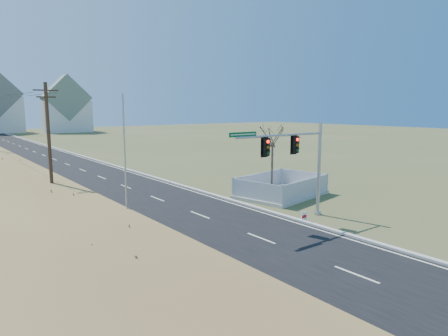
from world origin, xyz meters
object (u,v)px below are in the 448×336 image
Objects in this scene: open_sign at (304,216)px; bare_tree at (273,135)px; fence_enclosure at (281,192)px; traffic_signal_mast at (300,159)px; flagpole at (126,177)px.

open_sign is 0.10× the size of bare_tree.
fence_enclosure is 1.31× the size of bare_tree.
traffic_signal_mast reaches higher than fence_enclosure.
fence_enclosure is 7.36m from open_sign.
fence_enclosure is 1.00× the size of flagpole.
flagpole is (-9.59, 5.08, 2.83)m from open_sign.
flagpole is at bearing 151.94° from open_sign.
traffic_signal_mast is at bearing -122.17° from bare_tree.
bare_tree is (14.32, 2.74, 1.72)m from flagpole.
flagpole is (-13.73, -1.01, 2.85)m from fence_enclosure.
bare_tree is (0.59, 1.73, 4.57)m from fence_enclosure.
traffic_signal_mast is 0.98× the size of fence_enclosure.
traffic_signal_mast reaches higher than bare_tree.
open_sign is 0.08× the size of flagpole.
fence_enclosure is at bearing 55.67° from open_sign.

